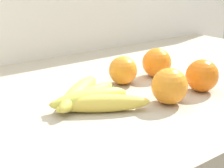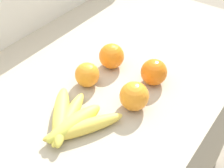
{
  "view_description": "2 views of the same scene",
  "coord_description": "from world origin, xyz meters",
  "px_view_note": "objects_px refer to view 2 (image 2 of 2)",
  "views": [
    {
      "loc": [
        -0.33,
        -0.61,
        1.19
      ],
      "look_at": [
        0.06,
        -0.07,
        0.96
      ],
      "focal_mm": 52.89,
      "sensor_mm": 36.0,
      "label": 1
    },
    {
      "loc": [
        -0.32,
        -0.42,
        1.49
      ],
      "look_at": [
        0.13,
        -0.09,
        0.99
      ],
      "focal_mm": 47.2,
      "sensor_mm": 36.0,
      "label": 2
    }
  ],
  "objects_px": {
    "banana_bunch": "(72,121)",
    "orange_center": "(154,72)",
    "orange_front": "(134,96)",
    "orange_right": "(87,75)",
    "orange_back_left": "(113,57)"
  },
  "relations": [
    {
      "from": "banana_bunch",
      "to": "orange_right",
      "type": "height_order",
      "value": "orange_right"
    },
    {
      "from": "orange_front",
      "to": "orange_right",
      "type": "distance_m",
      "value": 0.16
    },
    {
      "from": "orange_back_left",
      "to": "orange_right",
      "type": "height_order",
      "value": "orange_back_left"
    },
    {
      "from": "orange_center",
      "to": "orange_front",
      "type": "distance_m",
      "value": 0.12
    },
    {
      "from": "orange_front",
      "to": "orange_right",
      "type": "relative_size",
      "value": 1.1
    },
    {
      "from": "orange_front",
      "to": "orange_back_left",
      "type": "bearing_deg",
      "value": 54.12
    },
    {
      "from": "banana_bunch",
      "to": "orange_back_left",
      "type": "relative_size",
      "value": 2.83
    },
    {
      "from": "orange_center",
      "to": "orange_front",
      "type": "bearing_deg",
      "value": -175.76
    },
    {
      "from": "banana_bunch",
      "to": "orange_front",
      "type": "xyz_separation_m",
      "value": [
        0.15,
        -0.09,
        0.02
      ]
    },
    {
      "from": "banana_bunch",
      "to": "orange_back_left",
      "type": "height_order",
      "value": "orange_back_left"
    },
    {
      "from": "orange_back_left",
      "to": "orange_front",
      "type": "bearing_deg",
      "value": -125.88
    },
    {
      "from": "banana_bunch",
      "to": "orange_center",
      "type": "distance_m",
      "value": 0.27
    },
    {
      "from": "orange_right",
      "to": "orange_front",
      "type": "bearing_deg",
      "value": -88.81
    },
    {
      "from": "banana_bunch",
      "to": "orange_center",
      "type": "relative_size",
      "value": 2.86
    },
    {
      "from": "banana_bunch",
      "to": "orange_center",
      "type": "height_order",
      "value": "orange_center"
    }
  ]
}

